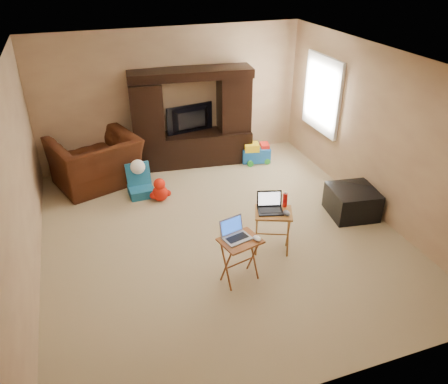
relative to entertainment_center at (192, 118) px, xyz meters
name	(u,v)px	position (x,y,z in m)	size (l,w,h in m)	color
floor	(220,233)	(-0.29, -2.44, -0.91)	(5.50, 5.50, 0.00)	#CBBA8C
ceiling	(219,61)	(-0.29, -2.44, 1.59)	(5.50, 5.50, 0.00)	silver
wall_back	(172,97)	(-0.29, 0.31, 0.34)	(5.00, 5.00, 0.00)	tan
wall_front	(326,289)	(-0.29, -5.19, 0.34)	(5.00, 5.00, 0.00)	tan
wall_left	(18,185)	(-2.79, -2.44, 0.34)	(5.50, 5.50, 0.00)	tan
wall_right	(376,133)	(2.21, -2.44, 0.34)	(5.50, 5.50, 0.00)	tan
window_pane	(323,94)	(2.19, -0.89, 0.49)	(1.20, 1.20, 0.00)	white
window_frame	(322,94)	(2.17, -0.89, 0.49)	(0.06, 1.14, 1.34)	white
entertainment_center	(192,118)	(0.00, 0.00, 0.00)	(2.22, 0.56, 1.82)	black
television	(192,120)	(0.00, 0.01, -0.04)	(0.92, 0.12, 0.53)	black
recliner	(96,162)	(-1.83, -0.32, -0.47)	(1.36, 1.19, 0.88)	#47210F
child_rocker	(140,181)	(-1.19, -0.95, -0.64)	(0.40, 0.46, 0.54)	#19628E
plush_toy	(160,189)	(-0.92, -1.22, -0.70)	(0.37, 0.31, 0.41)	red
push_toy	(256,152)	(1.16, -0.39, -0.70)	(0.55, 0.39, 0.41)	blue
ottoman	(352,202)	(1.84, -2.63, -0.69)	(0.69, 0.69, 0.44)	black
tray_table_left	(240,260)	(-0.38, -3.51, -0.60)	(0.47, 0.38, 0.62)	#9F4E26
tray_table_right	(272,232)	(0.25, -3.09, -0.59)	(0.49, 0.39, 0.64)	#AB6729
laptop_left	(237,231)	(-0.41, -3.48, -0.17)	(0.32, 0.27, 0.24)	#AAAAAF
laptop_right	(271,204)	(0.21, -3.07, -0.15)	(0.33, 0.27, 0.24)	black
mouse_left	(257,238)	(-0.19, -3.58, -0.27)	(0.08, 0.13, 0.05)	white
mouse_right	(287,213)	(0.38, -3.21, -0.25)	(0.08, 0.13, 0.05)	#3F3F44
water_bottle	(285,200)	(0.45, -3.01, -0.18)	(0.06, 0.06, 0.20)	red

